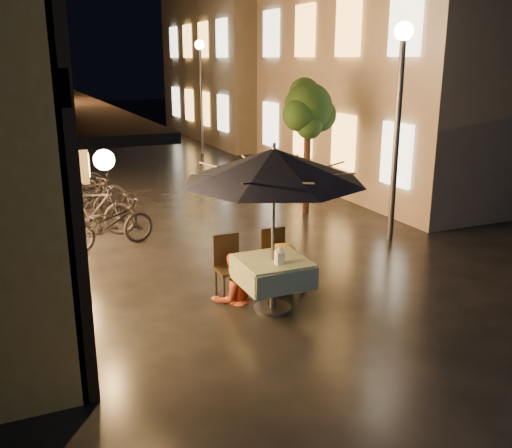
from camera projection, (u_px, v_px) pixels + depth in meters
name	position (u px, v px, depth m)	size (l,w,h in m)	color
ground	(308.00, 299.00, 8.78)	(90.00, 90.00, 0.00)	black
east_building_near	(430.00, 64.00, 16.44)	(7.30, 9.30, 6.80)	#A59484
east_building_far	(265.00, 56.00, 26.47)	(7.30, 10.30, 7.30)	#A59484
street_tree	(308.00, 110.00, 13.00)	(1.43, 1.20, 3.15)	black
streetlamp_near	(400.00, 93.00, 10.88)	(0.36, 0.36, 4.23)	#59595E
streetlamp_far	(200.00, 76.00, 21.43)	(0.36, 0.36, 4.23)	#59595E
cafe_table	(273.00, 272.00, 8.26)	(0.99, 0.99, 0.78)	#59595E
patio_umbrella	(274.00, 165.00, 7.82)	(2.60, 2.60, 2.46)	#59595E
cafe_chair_left	(229.00, 263.00, 8.76)	(0.42, 0.42, 0.97)	black
cafe_chair_right	(275.00, 256.00, 9.07)	(0.42, 0.42, 0.97)	black
table_lantern	(279.00, 255.00, 7.98)	(0.16, 0.16, 0.25)	white
person_orange	(233.00, 254.00, 8.53)	(0.72, 0.56, 1.48)	#C74B2D
person_yellow	(283.00, 245.00, 8.86)	(1.00, 0.58, 1.55)	gold
bicycle_0	(109.00, 224.00, 10.99)	(0.65, 1.85, 0.97)	black
bicycle_1	(93.00, 211.00, 11.76)	(0.50, 1.79, 1.07)	black
bicycle_2	(80.00, 205.00, 12.60)	(0.60, 1.72, 0.91)	black
bicycle_3	(91.00, 198.00, 13.09)	(0.44, 1.56, 0.94)	black
bicycle_4	(89.00, 191.00, 13.86)	(0.61, 1.74, 0.91)	black
bicycle_5	(74.00, 183.00, 14.68)	(0.45, 1.59, 0.96)	black
bicycle_6	(74.00, 178.00, 15.67)	(0.55, 1.57, 0.82)	black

